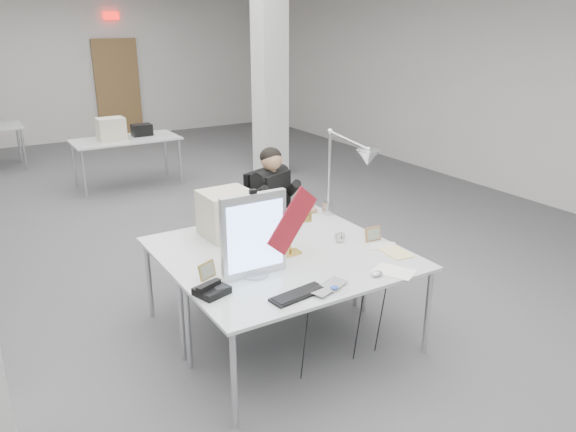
% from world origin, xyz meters
% --- Properties ---
extents(room_shell, '(10.04, 14.04, 3.24)m').
position_xyz_m(room_shell, '(0.04, 0.13, 1.69)').
color(room_shell, '#4C4C4E').
rests_on(room_shell, ground).
extents(desk_main, '(1.80, 0.90, 0.02)m').
position_xyz_m(desk_main, '(0.00, -2.50, 0.74)').
color(desk_main, silver).
rests_on(desk_main, room_shell).
extents(desk_second, '(1.80, 0.90, 0.02)m').
position_xyz_m(desk_second, '(0.00, -1.60, 0.74)').
color(desk_second, silver).
rests_on(desk_second, room_shell).
extents(bg_desk_a, '(1.60, 0.80, 0.02)m').
position_xyz_m(bg_desk_a, '(0.20, 3.00, 0.74)').
color(bg_desk_a, silver).
rests_on(bg_desk_a, room_shell).
extents(office_chair, '(0.63, 0.63, 0.99)m').
position_xyz_m(office_chair, '(0.53, -0.94, 0.49)').
color(office_chair, black).
rests_on(office_chair, room_shell).
extents(seated_person, '(0.71, 0.78, 0.95)m').
position_xyz_m(seated_person, '(0.53, -0.99, 0.90)').
color(seated_person, black).
rests_on(seated_person, office_chair).
extents(monitor, '(0.50, 0.06, 0.62)m').
position_xyz_m(monitor, '(-0.38, -2.32, 1.07)').
color(monitor, silver).
rests_on(monitor, desk_main).
extents(pennant, '(0.47, 0.07, 0.50)m').
position_xyz_m(pennant, '(-0.08, -2.36, 1.13)').
color(pennant, maroon).
rests_on(pennant, monitor).
extents(keyboard, '(0.43, 0.19, 0.02)m').
position_xyz_m(keyboard, '(-0.28, -2.77, 0.77)').
color(keyboard, black).
rests_on(keyboard, desk_main).
extents(laptop, '(0.37, 0.30, 0.03)m').
position_xyz_m(laptop, '(-0.03, -2.84, 0.77)').
color(laptop, silver).
rests_on(laptop, desk_main).
extents(mouse, '(0.11, 0.08, 0.04)m').
position_xyz_m(mouse, '(0.37, -2.80, 0.77)').
color(mouse, '#BABABF').
rests_on(mouse, desk_main).
extents(bankers_lamp, '(0.34, 0.20, 0.36)m').
position_xyz_m(bankers_lamp, '(0.05, -2.12, 0.93)').
color(bankers_lamp, gold).
rests_on(bankers_lamp, desk_main).
extents(desk_phone, '(0.25, 0.24, 0.05)m').
position_xyz_m(desk_phone, '(-0.77, -2.44, 0.78)').
color(desk_phone, black).
rests_on(desk_phone, desk_main).
extents(picture_frame_left, '(0.16, 0.10, 0.12)m').
position_xyz_m(picture_frame_left, '(-0.69, -2.19, 0.82)').
color(picture_frame_left, '#A18845').
rests_on(picture_frame_left, desk_main).
extents(picture_frame_right, '(0.16, 0.04, 0.12)m').
position_xyz_m(picture_frame_right, '(0.79, -2.25, 0.82)').
color(picture_frame_right, '#B77D4E').
rests_on(picture_frame_right, desk_main).
extents(desk_clock, '(0.10, 0.05, 0.09)m').
position_xyz_m(desk_clock, '(0.53, -2.13, 0.81)').
color(desk_clock, silver).
rests_on(desk_clock, desk_main).
extents(paper_stack_a, '(0.32, 0.36, 0.01)m').
position_xyz_m(paper_stack_a, '(0.53, -2.81, 0.76)').
color(paper_stack_a, white).
rests_on(paper_stack_a, desk_main).
extents(paper_stack_b, '(0.21, 0.27, 0.01)m').
position_xyz_m(paper_stack_b, '(0.78, -2.56, 0.76)').
color(paper_stack_b, '#E2D287').
rests_on(paper_stack_b, desk_main).
extents(paper_stack_c, '(0.27, 0.25, 0.01)m').
position_xyz_m(paper_stack_c, '(0.78, -2.39, 0.76)').
color(paper_stack_c, silver).
rests_on(paper_stack_c, desk_main).
extents(beige_monitor, '(0.42, 0.40, 0.39)m').
position_xyz_m(beige_monitor, '(-0.20, -1.50, 0.95)').
color(beige_monitor, beige).
rests_on(beige_monitor, desk_second).
extents(architect_lamp, '(0.42, 0.66, 0.80)m').
position_xyz_m(architect_lamp, '(0.85, -1.76, 1.16)').
color(architect_lamp, '#B1B1B5').
rests_on(architect_lamp, desk_second).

